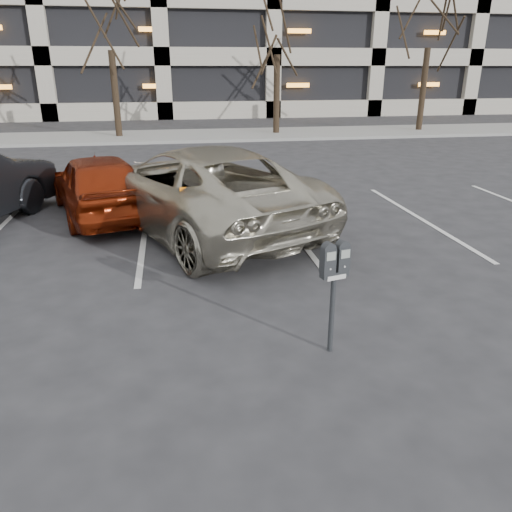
# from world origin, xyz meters

# --- Properties ---
(ground) EXTENTS (140.00, 140.00, 0.00)m
(ground) POSITION_xyz_m (0.00, 0.00, 0.00)
(ground) COLOR #28282B
(ground) RESTS_ON ground
(sidewalk) EXTENTS (80.00, 4.00, 0.12)m
(sidewalk) POSITION_xyz_m (0.00, 16.00, 0.06)
(sidewalk) COLOR gray
(sidewalk) RESTS_ON ground
(stall_lines) EXTENTS (16.90, 5.20, 0.00)m
(stall_lines) POSITION_xyz_m (-1.40, 2.30, 0.01)
(stall_lines) COLOR silver
(stall_lines) RESTS_ON ground
(tree_c) EXTENTS (3.37, 3.37, 7.66)m
(tree_c) POSITION_xyz_m (4.00, 16.00, 5.53)
(tree_c) COLOR black
(tree_c) RESTS_ON ground
(parking_meter) EXTENTS (0.34, 0.19, 1.25)m
(parking_meter) POSITION_xyz_m (0.79, -2.32, 0.96)
(parking_meter) COLOR black
(parking_meter) RESTS_ON ground
(suv_silver) EXTENTS (4.77, 6.32, 1.60)m
(suv_silver) POSITION_xyz_m (-0.32, 2.36, 0.80)
(suv_silver) COLOR #B4AD99
(suv_silver) RESTS_ON ground
(car_red) EXTENTS (2.62, 4.21, 1.34)m
(car_red) POSITION_xyz_m (-2.32, 3.62, 0.67)
(car_red) COLOR maroon
(car_red) RESTS_ON ground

